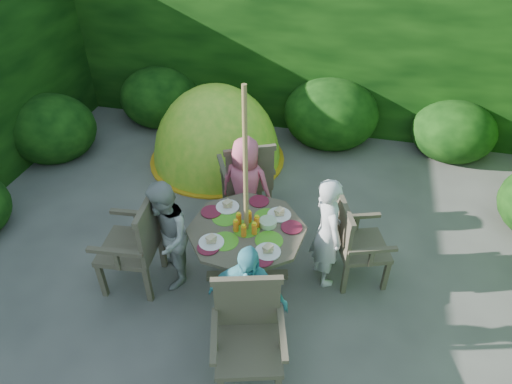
% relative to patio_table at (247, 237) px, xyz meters
% --- Properties ---
extents(ground, '(60.00, 60.00, 0.00)m').
position_rel_patio_table_xyz_m(ground, '(-0.08, -0.21, -0.58)').
color(ground, '#4B4843').
rests_on(ground, ground).
extents(hedge_enclosure, '(9.00, 9.00, 2.50)m').
position_rel_patio_table_xyz_m(hedge_enclosure, '(-0.08, 1.13, 0.67)').
color(hedge_enclosure, black).
rests_on(hedge_enclosure, ground).
extents(patio_table, '(1.46, 1.46, 0.83)m').
position_rel_patio_table_xyz_m(patio_table, '(0.00, 0.00, 0.00)').
color(patio_table, '#40382A').
rests_on(patio_table, ground).
extents(parasol_pole, '(0.05, 0.05, 2.20)m').
position_rel_patio_table_xyz_m(parasol_pole, '(-0.00, -0.00, 0.52)').
color(parasol_pole, olive).
rests_on(parasol_pole, ground).
extents(garden_chair_right, '(0.64, 0.68, 0.92)m').
position_rel_patio_table_xyz_m(garden_chair_right, '(1.06, 0.28, -0.09)').
color(garden_chair_right, '#40382A').
rests_on(garden_chair_right, ground).
extents(garden_chair_left, '(0.61, 0.67, 1.03)m').
position_rel_patio_table_xyz_m(garden_chair_left, '(-1.05, -0.30, -0.03)').
color(garden_chair_left, '#40382A').
rests_on(garden_chair_left, ground).
extents(garden_chair_back, '(0.78, 0.74, 1.00)m').
position_rel_patio_table_xyz_m(garden_chair_back, '(-0.27, 1.06, -0.05)').
color(garden_chair_back, '#40382A').
rests_on(garden_chair_back, ground).
extents(garden_chair_front, '(0.70, 0.66, 0.97)m').
position_rel_patio_table_xyz_m(garden_chair_front, '(0.28, -1.06, -0.07)').
color(garden_chair_front, '#40382A').
rests_on(garden_chair_front, ground).
extents(child_right, '(0.49, 0.55, 1.26)m').
position_rel_patio_table_xyz_m(child_right, '(0.77, 0.21, 0.05)').
color(child_right, silver).
rests_on(child_right, ground).
extents(child_left, '(0.67, 0.73, 1.22)m').
position_rel_patio_table_xyz_m(child_left, '(-0.78, -0.21, 0.03)').
color(child_left, '#9FA19B').
rests_on(child_left, ground).
extents(child_back, '(0.62, 0.43, 1.23)m').
position_rel_patio_table_xyz_m(child_back, '(-0.21, 0.77, 0.03)').
color(child_back, '#DE5B78').
rests_on(child_back, ground).
extents(child_front, '(0.71, 0.31, 1.20)m').
position_rel_patio_table_xyz_m(child_front, '(0.20, -0.77, 0.02)').
color(child_front, '#54B9C5').
rests_on(child_front, ground).
extents(dome_tent, '(2.30, 2.30, 2.24)m').
position_rel_patio_table_xyz_m(dome_tent, '(-1.01, 2.14, -0.58)').
color(dome_tent, '#78C826').
rests_on(dome_tent, ground).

